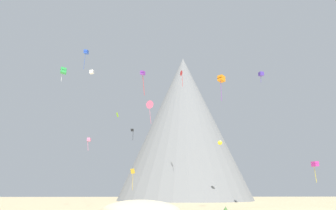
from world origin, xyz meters
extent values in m
cone|color=#477238|center=(4.94, 18.26, 0.44)|extent=(1.29, 1.29, 0.87)
cone|color=slate|center=(7.56, 89.54, 28.56)|extent=(61.90, 61.90, 57.13)
cone|color=slate|center=(5.64, 90.58, 13.92)|extent=(28.44, 28.44, 27.84)
cube|color=purple|center=(-8.44, 25.65, 25.25)|extent=(1.10, 1.09, 0.52)
cube|color=purple|center=(-8.44, 25.65, 25.68)|extent=(1.10, 1.09, 0.52)
cylinder|color=red|center=(-8.21, 25.65, 22.94)|extent=(0.49, 0.62, 4.24)
cone|color=red|center=(2.54, 53.31, 36.38)|extent=(0.68, 1.55, 1.58)
cylinder|color=red|center=(2.77, 53.31, 33.95)|extent=(0.15, 0.16, 3.29)
cone|color=#E5668C|center=(-6.72, 39.36, 22.87)|extent=(1.90, 1.33, 2.00)
cylinder|color=#E5668C|center=(-6.58, 39.36, 20.03)|extent=(0.45, 0.35, 3.66)
cube|color=gold|center=(-10.68, 50.39, 8.19)|extent=(1.24, 0.48, 1.40)
cylinder|color=gold|center=(-10.60, 50.39, 5.52)|extent=(0.12, 0.27, 4.06)
cube|color=blue|center=(-24.29, 48.96, 39.88)|extent=(1.35, 1.30, 0.66)
cube|color=blue|center=(-24.29, 48.96, 40.45)|extent=(1.35, 1.30, 0.66)
cylinder|color=blue|center=(-24.54, 48.96, 37.43)|extent=(0.33, 0.42, 4.43)
cube|color=#8CD133|center=(-15.35, 52.44, 23.41)|extent=(0.78, 0.57, 1.29)
cube|color=green|center=(-26.29, 35.62, 29.02)|extent=(1.59, 1.53, 0.77)
cube|color=green|center=(-26.29, 35.62, 29.66)|extent=(1.59, 1.53, 0.77)
cylinder|color=white|center=(-26.58, 35.62, 27.75)|extent=(0.12, 0.16, 1.99)
cube|color=black|center=(-11.28, 54.83, 19.69)|extent=(0.97, 0.71, 0.89)
cylinder|color=black|center=(-11.04, 54.83, 18.07)|extent=(0.11, 0.15, 2.48)
cube|color=white|center=(-20.97, 40.88, 31.02)|extent=(1.10, 1.06, 0.55)
cube|color=white|center=(-20.97, 40.88, 31.46)|extent=(1.10, 1.06, 0.55)
cube|color=orange|center=(7.34, 26.47, 24.72)|extent=(1.69, 1.67, 0.76)
cube|color=orange|center=(7.34, 26.47, 25.29)|extent=(1.69, 1.67, 0.76)
cylinder|color=purple|center=(7.19, 26.47, 22.39)|extent=(0.18, 0.58, 4.11)
cube|color=#5138B2|center=(22.77, 44.46, 33.06)|extent=(1.29, 1.29, 0.51)
cube|color=#5138B2|center=(22.77, 44.46, 33.57)|extent=(1.29, 1.29, 0.51)
cylinder|color=#5138B2|center=(22.59, 44.46, 31.80)|extent=(0.26, 0.31, 2.01)
cube|color=#D1339E|center=(25.20, 27.32, 8.03)|extent=(1.37, 1.35, 0.52)
cube|color=#D1339E|center=(25.20, 27.32, 8.52)|extent=(1.37, 1.35, 0.52)
cylinder|color=yellow|center=(25.02, 27.32, 6.28)|extent=(0.12, 0.22, 3.03)
cube|color=pink|center=(-19.73, 36.12, 13.74)|extent=(0.80, 0.83, 0.42)
cube|color=pink|center=(-19.73, 36.12, 14.06)|extent=(0.80, 0.83, 0.42)
cylinder|color=pink|center=(-19.88, 36.12, 12.54)|extent=(0.33, 0.10, 2.07)
cone|color=yellow|center=(14.18, 58.20, 16.95)|extent=(1.31, 0.61, 1.29)
camera|label=1|loc=(-7.82, -32.69, 2.94)|focal=34.00mm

